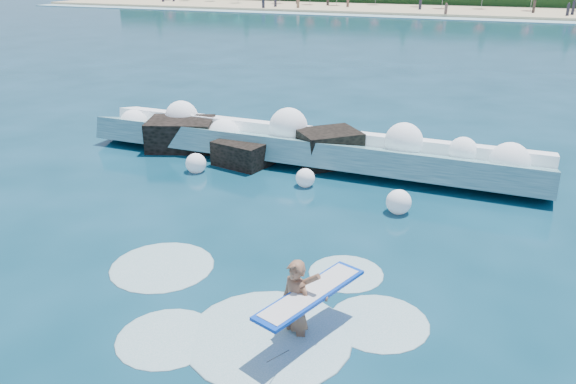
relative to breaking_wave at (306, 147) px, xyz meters
name	(u,v)px	position (x,y,z in m)	size (l,w,h in m)	color
ground	(197,259)	(0.19, -7.71, -0.48)	(200.00, 200.00, 0.00)	#083241
beach	(483,11)	(0.19, 70.29, -0.28)	(140.00, 20.00, 0.40)	tan
wet_band	(475,19)	(0.19, 59.29, -0.44)	(140.00, 5.00, 0.08)	silver
breaking_wave	(306,147)	(0.00, 0.00, 0.00)	(16.11, 2.59, 1.39)	#32737E
rock_cluster	(243,145)	(-2.23, -0.46, -0.04)	(8.39, 3.31, 1.39)	black
surfer_with_board	(299,304)	(3.48, -9.51, 0.20)	(1.37, 3.01, 1.87)	brown
wave_spray	(300,138)	(-0.14, -0.21, 0.39)	(14.74, 4.59, 1.84)	white
surf_foam	(261,317)	(2.57, -9.25, -0.48)	(8.90, 5.35, 0.16)	silver
beachgoers	(476,5)	(-0.59, 68.08, 0.63)	(98.30, 13.06, 1.93)	#3F332D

